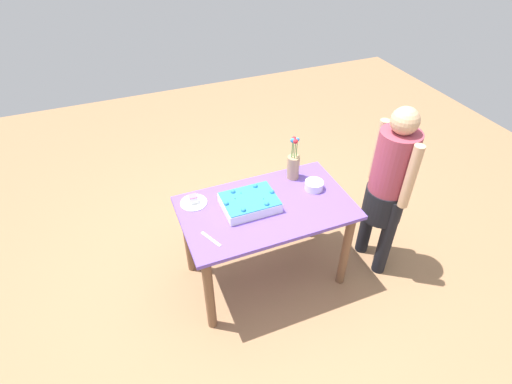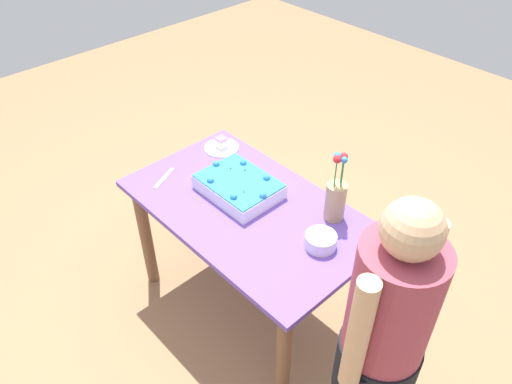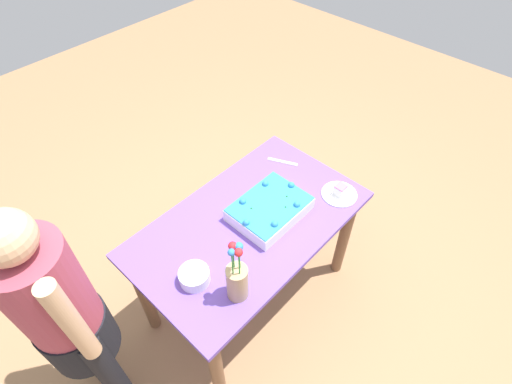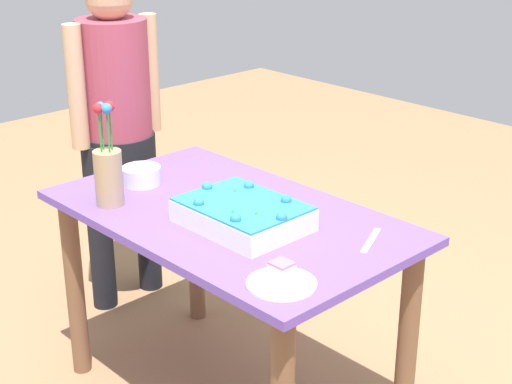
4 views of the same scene
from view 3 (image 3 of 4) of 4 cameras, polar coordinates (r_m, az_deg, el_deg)
ground_plane at (r=2.77m, az=-0.80°, el=-14.33°), size 8.00×8.00×0.00m
dining_table at (r=2.24m, az=-0.96°, el=-6.60°), size 1.27×0.75×0.77m
sheet_cake at (r=2.13m, az=1.95°, el=-2.38°), size 0.40×0.30×0.11m
serving_plate_with_slice at (r=2.29m, az=11.86°, el=-0.06°), size 0.20×0.20×0.07m
cake_knife at (r=2.45m, az=3.84°, el=4.35°), size 0.10×0.18×0.00m
flower_vase at (r=1.79m, az=-2.70°, el=-12.40°), size 0.10×0.10×0.37m
fruit_bowl at (r=1.92m, az=-8.80°, el=-11.81°), size 0.14×0.14×0.07m
person_standing at (r=1.94m, az=-25.78°, el=-15.38°), size 0.31×0.45×1.49m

